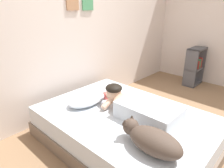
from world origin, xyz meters
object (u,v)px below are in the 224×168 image
Objects in this scene: coffee_cup at (106,96)px; cell_phone at (165,128)px; dog at (151,140)px; pillow at (87,99)px; bed at (125,128)px; person_lying at (138,106)px; bookshelf at (194,66)px.

cell_phone is at bearing -96.18° from coffee_cup.
cell_phone is at bearing 10.01° from dog.
pillow is at bearing 79.45° from dog.
cell_phone is (0.04, -0.48, 0.20)m from bed.
coffee_cup is (0.07, 0.56, -0.07)m from person_lying.
bed is at bearing -107.93° from coffee_cup.
bookshelf is (2.73, 0.72, -0.11)m from dog.
dog is 2.82m from bookshelf.
dog is at bearing -115.23° from coffee_cup.
person_lying is 7.36× the size of coffee_cup.
bookshelf is (2.36, 0.66, -0.01)m from cell_phone.
bed is 3.42× the size of dog.
bookshelf reaches higher than pillow.
pillow is 0.28m from coffee_cup.
pillow is 0.69× the size of bookshelf.
coffee_cup is (0.14, 0.44, 0.24)m from bed.
person_lying is at bearing -172.66° from bookshelf.
bed is at bearing 95.00° from cell_phone.
person_lying is 0.57m from coffee_cup.
coffee_cup is (0.27, -0.07, -0.02)m from pillow.
person_lying is at bearing -59.03° from bed.
coffee_cup is 0.92m from cell_phone.
bookshelf reaches higher than dog.
coffee_cup is at bearing 72.07° from bed.
bed is 2.62× the size of bookshelf.
pillow is 1.01m from cell_phone.
cell_phone is at bearing -85.00° from bed.
bed is at bearing 120.97° from person_lying.
dog is (-0.20, -1.05, 0.05)m from pillow.
cell_phone is 0.19× the size of bookshelf.
coffee_cup is at bearing 173.54° from bookshelf.
bed is 3.78× the size of pillow.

